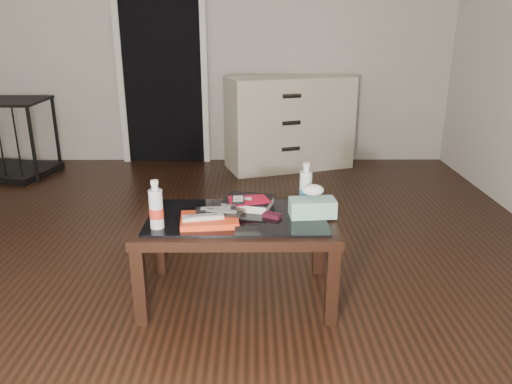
# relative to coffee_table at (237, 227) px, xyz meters

# --- Properties ---
(ground) EXTENTS (5.00, 5.00, 0.00)m
(ground) POSITION_rel_coffee_table_xyz_m (-0.43, 0.27, -0.40)
(ground) COLOR black
(ground) RESTS_ON ground
(doorway) EXTENTS (0.90, 0.08, 2.07)m
(doorway) POSITION_rel_coffee_table_xyz_m (-0.83, 2.74, 0.63)
(doorway) COLOR black
(doorway) RESTS_ON ground
(coffee_table) EXTENTS (1.00, 0.60, 0.46)m
(coffee_table) POSITION_rel_coffee_table_xyz_m (0.00, 0.00, 0.00)
(coffee_table) COLOR black
(coffee_table) RESTS_ON ground
(dresser) EXTENTS (1.30, 0.85, 0.90)m
(dresser) POSITION_rel_coffee_table_xyz_m (0.44, 2.50, 0.05)
(dresser) COLOR beige
(dresser) RESTS_ON ground
(pet_crate) EXTENTS (1.02, 0.80, 0.71)m
(pet_crate) POSITION_rel_coffee_table_xyz_m (-2.33, 2.27, -0.17)
(pet_crate) COLOR black
(pet_crate) RESTS_ON ground
(magazines) EXTENTS (0.30, 0.24, 0.03)m
(magazines) POSITION_rel_coffee_table_xyz_m (-0.13, -0.09, 0.08)
(magazines) COLOR red
(magazines) RESTS_ON coffee_table
(remote_silver) EXTENTS (0.21, 0.09, 0.02)m
(remote_silver) POSITION_rel_coffee_table_xyz_m (-0.16, -0.12, 0.11)
(remote_silver) COLOR #B3B4B9
(remote_silver) RESTS_ON magazines
(remote_black_front) EXTENTS (0.21, 0.09, 0.02)m
(remote_black_front) POSITION_rel_coffee_table_xyz_m (-0.07, -0.06, 0.11)
(remote_black_front) COLOR black
(remote_black_front) RESTS_ON magazines
(remote_black_back) EXTENTS (0.20, 0.07, 0.02)m
(remote_black_back) POSITION_rel_coffee_table_xyz_m (-0.11, -0.02, 0.11)
(remote_black_back) COLOR black
(remote_black_back) RESTS_ON magazines
(textbook) EXTENTS (0.29, 0.26, 0.05)m
(textbook) POSITION_rel_coffee_table_xyz_m (0.06, 0.13, 0.09)
(textbook) COLOR black
(textbook) RESTS_ON coffee_table
(dvd_mailers) EXTENTS (0.21, 0.16, 0.01)m
(dvd_mailers) POSITION_rel_coffee_table_xyz_m (0.05, 0.11, 0.11)
(dvd_mailers) COLOR #AB0B27
(dvd_mailers) RESTS_ON textbook
(ipod) EXTENTS (0.07, 0.11, 0.02)m
(ipod) POSITION_rel_coffee_table_xyz_m (0.00, 0.07, 0.12)
(ipod) COLOR black
(ipod) RESTS_ON dvd_mailers
(flip_phone) EXTENTS (0.10, 0.09, 0.02)m
(flip_phone) POSITION_rel_coffee_table_xyz_m (0.18, -0.03, 0.08)
(flip_phone) COLOR black
(flip_phone) RESTS_ON coffee_table
(wallet) EXTENTS (0.12, 0.07, 0.02)m
(wallet) POSITION_rel_coffee_table_xyz_m (0.06, -0.22, 0.07)
(wallet) COLOR black
(wallet) RESTS_ON coffee_table
(water_bottle_left) EXTENTS (0.08, 0.08, 0.24)m
(water_bottle_left) POSITION_rel_coffee_table_xyz_m (-0.38, -0.15, 0.18)
(water_bottle_left) COLOR silver
(water_bottle_left) RESTS_ON coffee_table
(water_bottle_right) EXTENTS (0.07, 0.07, 0.24)m
(water_bottle_right) POSITION_rel_coffee_table_xyz_m (0.36, 0.14, 0.18)
(water_bottle_right) COLOR silver
(water_bottle_right) RESTS_ON coffee_table
(tissue_box) EXTENTS (0.24, 0.14, 0.09)m
(tissue_box) POSITION_rel_coffee_table_xyz_m (0.38, -0.01, 0.11)
(tissue_box) COLOR teal
(tissue_box) RESTS_ON coffee_table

